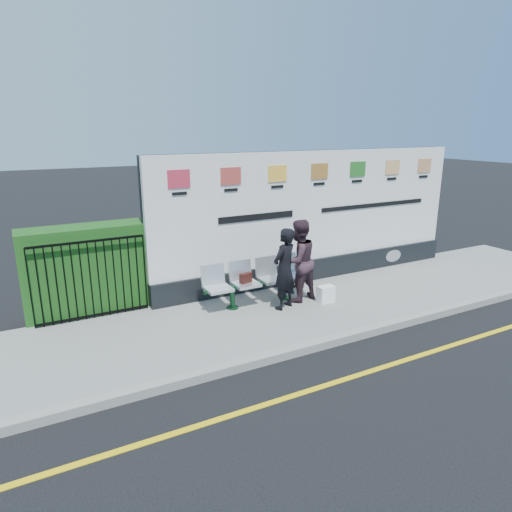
{
  "coord_description": "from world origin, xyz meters",
  "views": [
    {
      "loc": [
        -5.64,
        -4.7,
        3.64
      ],
      "look_at": [
        -1.69,
        2.7,
        1.25
      ],
      "focal_mm": 32.0,
      "sensor_mm": 36.0,
      "label": 1
    }
  ],
  "objects_px": {
    "woman_left": "(284,269)",
    "bench": "(259,292)",
    "woman_right": "(298,261)",
    "billboard": "(315,225)"
  },
  "relations": [
    {
      "from": "bench",
      "to": "woman_left",
      "type": "bearing_deg",
      "value": -55.29
    },
    {
      "from": "billboard",
      "to": "woman_left",
      "type": "relative_size",
      "value": 4.87
    },
    {
      "from": "woman_right",
      "to": "woman_left",
      "type": "bearing_deg",
      "value": 16.74
    },
    {
      "from": "bench",
      "to": "woman_left",
      "type": "distance_m",
      "value": 0.8
    },
    {
      "from": "billboard",
      "to": "bench",
      "type": "distance_m",
      "value": 2.35
    },
    {
      "from": "woman_right",
      "to": "bench",
      "type": "bearing_deg",
      "value": -25.48
    },
    {
      "from": "woman_right",
      "to": "billboard",
      "type": "bearing_deg",
      "value": -147.34
    },
    {
      "from": "billboard",
      "to": "woman_left",
      "type": "xyz_separation_m",
      "value": [
        -1.62,
        -1.27,
        -0.48
      ]
    },
    {
      "from": "woman_left",
      "to": "bench",
      "type": "bearing_deg",
      "value": -79.52
    },
    {
      "from": "bench",
      "to": "woman_right",
      "type": "distance_m",
      "value": 1.03
    }
  ]
}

